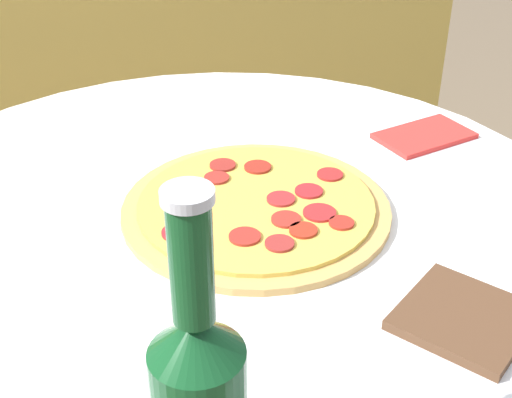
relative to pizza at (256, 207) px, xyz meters
The scene contains 4 objects.
table 0.21m from the pizza, behind, with size 1.02×1.02×0.77m.
pizza is the anchor object (origin of this frame).
pizza_paddle 0.35m from the pizza, 57.94° to the right, with size 0.23×0.26×0.02m.
napkin 0.35m from the pizza, 25.31° to the left, with size 0.17×0.13×0.01m.
Camera 1 is at (-0.14, -0.78, 1.28)m, focal length 50.00 mm.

